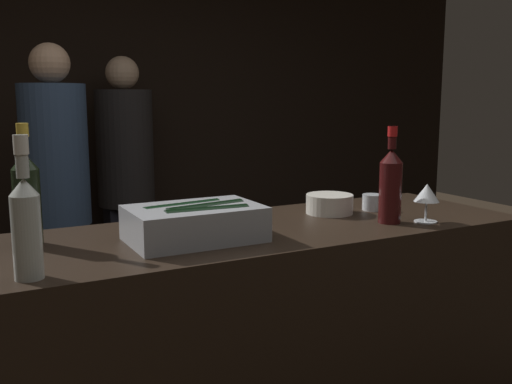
{
  "coord_description": "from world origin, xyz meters",
  "views": [
    {
      "loc": [
        -0.91,
        -1.36,
        1.51
      ],
      "look_at": [
        0.0,
        0.35,
        1.19
      ],
      "focal_mm": 40.0,
      "sensor_mm": 36.0,
      "label": 1
    }
  ],
  "objects": [
    {
      "name": "bar_counter",
      "position": [
        0.0,
        0.32,
        0.53
      ],
      "size": [
        1.92,
        0.64,
        1.07
      ],
      "color": "black",
      "rests_on": "ground_plane"
    },
    {
      "name": "ice_bin_with_bottles",
      "position": [
        -0.26,
        0.26,
        1.13
      ],
      "size": [
        0.41,
        0.27,
        0.12
      ],
      "color": "#9EA0A5",
      "rests_on": "bar_counter"
    },
    {
      "name": "candle_votive",
      "position": [
        0.54,
        0.39,
        1.1
      ],
      "size": [
        0.08,
        0.08,
        0.06
      ],
      "color": "silver",
      "rests_on": "bar_counter"
    },
    {
      "name": "white_wine_bottle",
      "position": [
        -0.77,
        0.09,
        1.21
      ],
      "size": [
        0.07,
        0.07,
        0.35
      ],
      "color": "#B2B7AD",
      "rests_on": "bar_counter"
    },
    {
      "name": "wall_back_chalkboard",
      "position": [
        0.0,
        2.67,
        1.4
      ],
      "size": [
        6.4,
        0.06,
        2.8
      ],
      "color": "black",
      "rests_on": "ground_plane"
    },
    {
      "name": "bowl_white",
      "position": [
        0.35,
        0.41,
        1.11
      ],
      "size": [
        0.18,
        0.18,
        0.07
      ],
      "color": "silver",
      "rests_on": "bar_counter"
    },
    {
      "name": "champagne_bottle",
      "position": [
        -0.73,
        0.44,
        1.22
      ],
      "size": [
        0.08,
        0.08,
        0.37
      ],
      "color": "black",
      "rests_on": "bar_counter"
    },
    {
      "name": "person_blond_tee",
      "position": [
        0.07,
        2.29,
        0.99
      ],
      "size": [
        0.36,
        0.36,
        1.77
      ],
      "rotation": [
        0.0,
        0.0,
        -1.95
      ],
      "color": "black",
      "rests_on": "ground_plane"
    },
    {
      "name": "wine_glass",
      "position": [
        0.57,
        0.12,
        1.17
      ],
      "size": [
        0.09,
        0.09,
        0.14
      ],
      "color": "silver",
      "rests_on": "bar_counter"
    },
    {
      "name": "red_wine_bottle_tall",
      "position": [
        0.45,
        0.17,
        1.21
      ],
      "size": [
        0.08,
        0.08,
        0.34
      ],
      "color": "#380F0F",
      "rests_on": "bar_counter"
    },
    {
      "name": "person_in_hoodie",
      "position": [
        -0.44,
        1.83,
        1.01
      ],
      "size": [
        0.35,
        0.35,
        1.8
      ],
      "rotation": [
        0.0,
        0.0,
        -1.92
      ],
      "color": "black",
      "rests_on": "ground_plane"
    }
  ]
}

